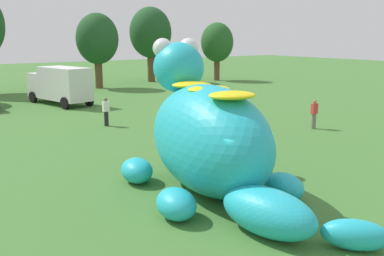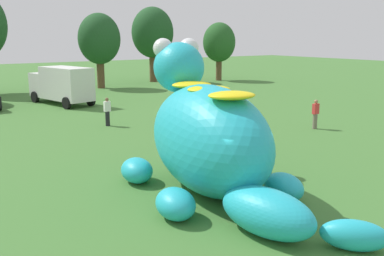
# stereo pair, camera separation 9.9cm
# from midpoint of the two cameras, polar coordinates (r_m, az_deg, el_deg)

# --- Properties ---
(ground_plane) EXTENTS (160.00, 160.00, 0.00)m
(ground_plane) POSITION_cam_midpoint_polar(r_m,az_deg,el_deg) (14.42, 5.52, -9.75)
(ground_plane) COLOR #427533
(giant_inflatable_creature) EXTENTS (6.04, 10.50, 5.23)m
(giant_inflatable_creature) POSITION_cam_midpoint_polar(r_m,az_deg,el_deg) (14.97, 2.42, -1.21)
(giant_inflatable_creature) COLOR #23B2C6
(giant_inflatable_creature) RESTS_ON ground
(box_truck) EXTENTS (3.56, 6.70, 2.95)m
(box_truck) POSITION_cam_midpoint_polar(r_m,az_deg,el_deg) (35.95, -16.56, 5.51)
(box_truck) COLOR silver
(box_truck) RESTS_ON ground
(tree_centre) EXTENTS (4.28, 4.28, 7.59)m
(tree_centre) POSITION_cam_midpoint_polar(r_m,az_deg,el_deg) (46.22, -11.93, 11.24)
(tree_centre) COLOR brown
(tree_centre) RESTS_ON ground
(tree_centre_right) EXTENTS (4.84, 4.84, 8.60)m
(tree_centre_right) POSITION_cam_midpoint_polar(r_m,az_deg,el_deg) (51.97, -5.11, 12.22)
(tree_centre_right) COLOR brown
(tree_centre_right) RESTS_ON ground
(tree_mid_right) EXTENTS (3.88, 3.88, 6.89)m
(tree_mid_right) POSITION_cam_midpoint_polar(r_m,az_deg,el_deg) (53.34, 3.61, 11.04)
(tree_mid_right) COLOR brown
(tree_mid_right) RESTS_ON ground
(spectator_near_inflatable) EXTENTS (0.38, 0.26, 1.71)m
(spectator_near_inflatable) POSITION_cam_midpoint_polar(r_m,az_deg,el_deg) (26.66, -10.87, 2.08)
(spectator_near_inflatable) COLOR black
(spectator_near_inflatable) RESTS_ON ground
(spectator_by_cars) EXTENTS (0.38, 0.26, 1.71)m
(spectator_by_cars) POSITION_cam_midpoint_polar(r_m,az_deg,el_deg) (26.35, 15.88, 1.72)
(spectator_by_cars) COLOR #726656
(spectator_by_cars) RESTS_ON ground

